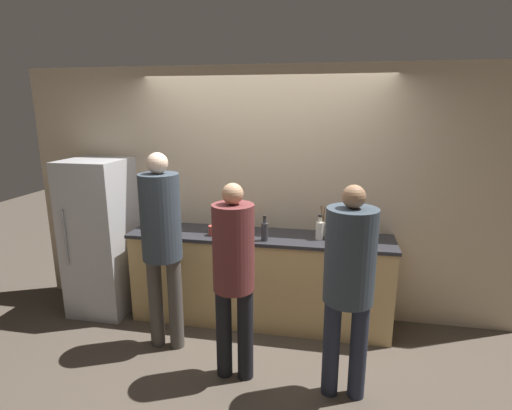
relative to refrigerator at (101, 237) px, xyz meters
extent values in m
plane|color=#4C4238|center=(1.73, -0.26, -0.83)|extent=(14.00, 14.00, 0.00)
cube|color=#C6B293|center=(1.73, 0.34, 0.47)|extent=(5.20, 0.06, 2.60)
cube|color=tan|center=(1.73, 0.06, -0.38)|extent=(2.62, 0.55, 0.91)
cube|color=#28282D|center=(1.73, 0.06, 0.10)|extent=(2.65, 0.58, 0.03)
cube|color=#B7B7BC|center=(0.00, 0.00, 0.00)|extent=(0.61, 0.64, 1.67)
cylinder|color=#99999E|center=(-0.18, -0.33, 0.08)|extent=(0.02, 0.02, 0.58)
cylinder|color=#4C4742|center=(0.86, -0.56, -0.40)|extent=(0.13, 0.13, 0.87)
cylinder|color=#4C4742|center=(1.06, -0.56, -0.40)|extent=(0.13, 0.13, 0.87)
cylinder|color=#333D47|center=(0.96, -0.56, 0.42)|extent=(0.35, 0.35, 0.77)
sphere|color=beige|center=(0.96, -0.56, 0.90)|extent=(0.18, 0.18, 0.18)
cylinder|color=black|center=(1.60, -0.87, -0.44)|extent=(0.13, 0.13, 0.79)
cylinder|color=black|center=(1.78, -0.87, -0.44)|extent=(0.13, 0.13, 0.79)
cylinder|color=brown|center=(1.69, -0.87, 0.30)|extent=(0.33, 0.33, 0.69)
sphere|color=tan|center=(1.69, -0.87, 0.73)|extent=(0.16, 0.16, 0.16)
cylinder|color=#232838|center=(2.47, -0.93, -0.43)|extent=(0.13, 0.13, 0.80)
cylinder|color=#232838|center=(2.67, -0.93, -0.43)|extent=(0.13, 0.13, 0.80)
cylinder|color=#333D47|center=(2.57, -0.93, 0.32)|extent=(0.37, 0.37, 0.70)
sphere|color=#936B4C|center=(2.57, -0.93, 0.76)|extent=(0.17, 0.17, 0.17)
cylinder|color=brown|center=(1.46, 0.11, 0.15)|extent=(0.34, 0.34, 0.07)
ellipsoid|color=yellow|center=(1.50, 0.11, 0.21)|extent=(0.15, 0.12, 0.04)
cylinder|color=silver|center=(2.34, 0.17, 0.17)|extent=(0.10, 0.10, 0.12)
cylinder|color=#99754C|center=(2.33, 0.17, 0.29)|extent=(0.01, 0.06, 0.25)
cylinder|color=#99754C|center=(2.35, 0.17, 0.29)|extent=(0.03, 0.05, 0.25)
cylinder|color=#99754C|center=(2.34, 0.16, 0.29)|extent=(0.05, 0.01, 0.25)
cylinder|color=#333338|center=(1.81, -0.12, 0.20)|extent=(0.07, 0.07, 0.17)
cylinder|color=#333338|center=(1.81, -0.12, 0.31)|extent=(0.03, 0.03, 0.05)
cylinder|color=black|center=(1.81, -0.12, 0.35)|extent=(0.03, 0.03, 0.02)
cylinder|color=silver|center=(2.32, 0.02, 0.20)|extent=(0.08, 0.08, 0.17)
cylinder|color=silver|center=(2.32, 0.02, 0.31)|extent=(0.03, 0.03, 0.05)
cylinder|color=black|center=(2.32, 0.02, 0.35)|extent=(0.04, 0.04, 0.02)
cylinder|color=#A33D33|center=(1.28, -0.05, 0.16)|extent=(0.09, 0.09, 0.10)
camera|label=1|loc=(2.42, -3.70, 1.36)|focal=28.00mm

